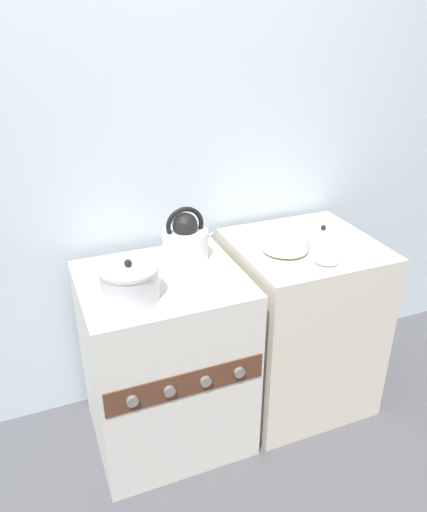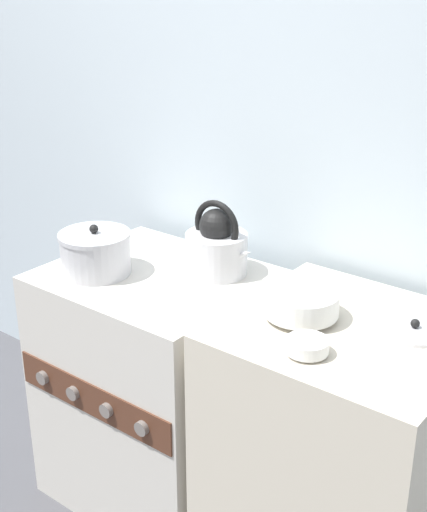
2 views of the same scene
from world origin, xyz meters
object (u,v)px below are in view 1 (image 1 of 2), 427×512
kettle (186,240)px  enamel_bowl (285,242)px  loose_pot_lid (323,231)px  stove (166,360)px  cooking_pot (130,282)px  small_ceramic_bowl (327,257)px

kettle → enamel_bowl: bearing=-20.8°
kettle → loose_pot_lid: kettle is taller
stove → enamel_bowl: bearing=-2.4°
cooking_pot → loose_pot_lid: 0.98m
enamel_bowl → loose_pot_lid: enamel_bowl is taller
kettle → cooking_pot: bearing=-142.3°
cooking_pot → small_ceramic_bowl: cooking_pot is taller
enamel_bowl → small_ceramic_bowl: size_ratio=1.88×
loose_pot_lid → small_ceramic_bowl: bearing=-120.5°
enamel_bowl → small_ceramic_bowl: (0.11, -0.15, -0.02)m
kettle → small_ceramic_bowl: bearing=-30.8°
kettle → enamel_bowl: (0.40, -0.15, -0.02)m
stove → cooking_pot: size_ratio=3.68×
kettle → loose_pot_lid: bearing=-3.0°
small_ceramic_bowl → kettle: bearing=149.2°
small_ceramic_bowl → loose_pot_lid: 0.31m
enamel_bowl → cooking_pot: bearing=-173.4°
enamel_bowl → loose_pot_lid: size_ratio=1.10×
enamel_bowl → small_ceramic_bowl: bearing=-54.1°
kettle → loose_pot_lid: (0.66, -0.03, -0.05)m
stove → enamel_bowl: size_ratio=4.15×
loose_pot_lid → kettle: bearing=177.0°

